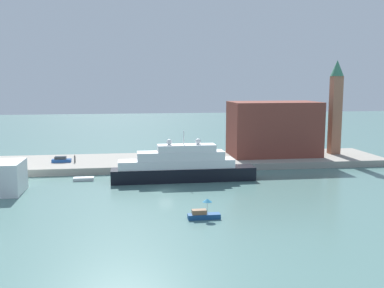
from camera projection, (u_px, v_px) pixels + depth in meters
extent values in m
plane|color=slate|center=(166.00, 191.00, 81.54)|extent=(400.00, 400.00, 0.00)
cube|color=gray|center=(157.00, 162.00, 106.52)|extent=(110.00, 19.19, 1.53)
cube|color=black|center=(184.00, 174.00, 89.58)|extent=(29.02, 4.53, 2.71)
cube|color=white|center=(177.00, 164.00, 89.06)|extent=(23.22, 4.17, 1.69)
cube|color=white|center=(181.00, 155.00, 88.95)|extent=(17.41, 3.81, 1.66)
cube|color=white|center=(187.00, 148.00, 88.90)|extent=(11.61, 3.44, 1.37)
cylinder|color=silver|center=(184.00, 138.00, 88.53)|extent=(0.16, 0.16, 2.79)
sphere|color=white|center=(198.00, 141.00, 89.05)|extent=(1.16, 1.16, 1.16)
sphere|color=white|center=(169.00, 142.00, 88.24)|extent=(1.16, 1.16, 1.16)
cube|color=navy|center=(204.00, 216.00, 64.98)|extent=(4.79, 1.39, 0.73)
cube|color=#8C6647|center=(199.00, 212.00, 64.78)|extent=(2.11, 1.11, 0.67)
cylinder|color=#B2B2B2|center=(207.00, 208.00, 64.87)|extent=(0.06, 0.06, 1.79)
cone|color=teal|center=(207.00, 200.00, 64.71)|extent=(1.40, 1.40, 0.49)
cube|color=silver|center=(84.00, 179.00, 90.02)|extent=(4.06, 1.75, 0.65)
cube|color=brown|center=(274.00, 129.00, 111.00)|extent=(21.75, 12.11, 13.42)
cube|color=#9E664C|center=(335.00, 115.00, 112.76)|extent=(2.54, 2.54, 19.76)
cone|color=#387A5B|center=(337.00, 68.00, 111.09)|extent=(3.30, 3.30, 3.96)
cube|color=#1E4C99|center=(62.00, 161.00, 102.05)|extent=(4.31, 1.75, 0.70)
cube|color=#262D33|center=(61.00, 158.00, 101.93)|extent=(2.59, 1.57, 0.61)
cylinder|color=#4C4C4C|center=(75.00, 159.00, 101.42)|extent=(0.36, 0.36, 1.50)
sphere|color=tan|center=(75.00, 156.00, 101.30)|extent=(0.24, 0.24, 0.24)
cylinder|color=black|center=(168.00, 163.00, 98.76)|extent=(0.39, 0.39, 0.67)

